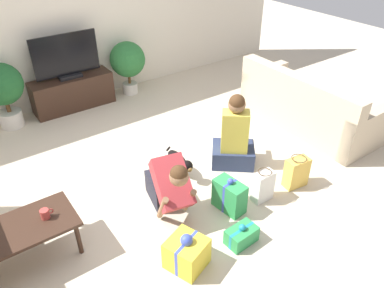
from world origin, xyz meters
The scene contains 17 objects.
ground_plane centered at (0.00, 0.00, 0.00)m, with size 16.00×16.00×0.00m, color beige.
wall_back centered at (0.00, 2.63, 1.30)m, with size 8.40×0.06×2.60m.
sofa_right centered at (2.42, -0.19, 0.30)m, with size 0.86×2.01×0.85m.
coffee_table centered at (-1.60, -0.34, 0.36)m, with size 0.96×0.53×0.40m.
tv_console centered at (-0.13, 2.36, 0.26)m, with size 1.25×0.40×0.51m.
tv centered at (-0.13, 2.36, 0.81)m, with size 1.00×0.20×0.67m.
potted_plant_back_left centered at (-1.10, 2.31, 0.61)m, with size 0.59×0.59×0.97m.
potted_plant_back_right centered at (0.85, 2.31, 0.58)m, with size 0.58×0.58×0.90m.
person_kneeling centered at (-0.18, -0.56, 0.34)m, with size 0.48×0.84×0.80m.
person_sitting centered at (0.93, -0.30, 0.37)m, with size 0.66×0.64×0.98m.
dog centered at (0.25, -0.10, 0.20)m, with size 0.17×0.57×0.31m.
gift_box_a centered at (0.36, -0.90, 0.18)m, with size 0.23×0.37×0.41m.
gift_box_b centered at (-0.44, -1.25, 0.15)m, with size 0.41×0.42×0.37m.
gift_box_c centered at (0.15, -1.34, 0.09)m, with size 0.32×0.21×0.23m.
gift_bag_a centered at (0.76, -1.00, 0.18)m, with size 0.24×0.15×0.38m.
gift_bag_b centered at (1.25, -1.05, 0.19)m, with size 0.29×0.19×0.39m.
mug centered at (-1.37, -0.35, 0.45)m, with size 0.12×0.08×0.09m.
Camera 1 is at (-1.72, -3.13, 2.82)m, focal length 35.00 mm.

